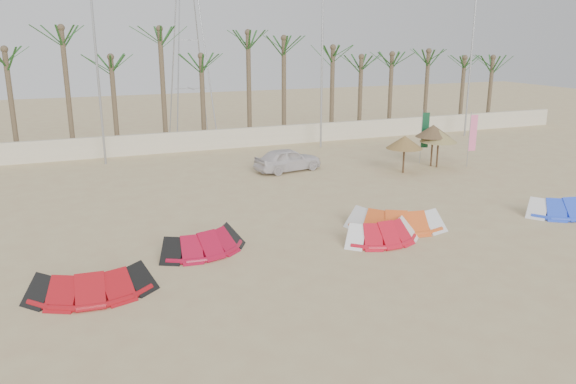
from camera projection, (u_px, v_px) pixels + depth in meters
name	position (u px, v px, depth m)	size (l,w,h in m)	color
ground	(360.00, 281.00, 17.40)	(120.00, 120.00, 0.00)	#C7B681
boundary_wall	(198.00, 141.00, 36.89)	(60.00, 0.30, 1.30)	beige
palm_line	(199.00, 49.00, 36.90)	(52.00, 4.00, 7.70)	brown
lamp_b	(98.00, 64.00, 31.58)	(1.25, 0.14, 11.00)	#A5A8AD
lamp_c	(323.00, 60.00, 36.60)	(1.25, 0.14, 11.00)	#A5A8AD
lamp_d	(471.00, 57.00, 40.89)	(1.25, 0.14, 11.00)	#A5A8AD
pylon	(193.00, 135.00, 42.79)	(3.00, 3.00, 14.00)	#A5A8AD
kite_red_left	(90.00, 279.00, 16.50)	(3.63, 1.74, 0.90)	#A60F16
kite_red_mid	(202.00, 239.00, 19.72)	(3.45, 2.24, 0.90)	#A60D2A
kite_red_right	(379.00, 230.00, 20.72)	(2.98, 1.59, 0.90)	red
kite_orange	(391.00, 217.00, 22.20)	(4.17, 3.01, 0.90)	#EB5A20
kite_blue	(560.00, 204.00, 23.83)	(3.57, 2.08, 0.90)	blue
parasol_left	(405.00, 142.00, 30.59)	(2.01, 2.01, 2.07)	#4C331E
parasol_mid	(433.00, 131.00, 32.04)	(2.00, 2.00, 2.42)	#4C331E
parasol_right	(439.00, 136.00, 31.85)	(2.11, 2.11, 2.18)	#4C331E
flag_pink	(472.00, 134.00, 32.02)	(0.45, 0.13, 3.18)	#A5A8AD
flag_green	(424.00, 132.00, 32.92)	(0.44, 0.15, 3.18)	#A5A8AD
car	(288.00, 160.00, 31.28)	(1.54, 3.83, 1.30)	silver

